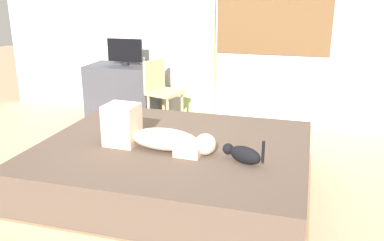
{
  "coord_description": "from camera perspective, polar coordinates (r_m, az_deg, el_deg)",
  "views": [
    {
      "loc": [
        1.18,
        -2.91,
        1.72
      ],
      "look_at": [
        0.23,
        0.36,
        0.63
      ],
      "focal_mm": 38.66,
      "sensor_mm": 36.0,
      "label": 1
    }
  ],
  "objects": [
    {
      "name": "ground_plane",
      "position": [
        3.58,
        -5.3,
        -10.99
      ],
      "size": [
        16.0,
        16.0,
        0.0
      ],
      "primitive_type": "plane",
      "color": "tan"
    },
    {
      "name": "back_wall_with_window",
      "position": [
        5.53,
        4.12,
        14.99
      ],
      "size": [
        6.4,
        0.14,
        2.9
      ],
      "color": "silver",
      "rests_on": "ground"
    },
    {
      "name": "bed",
      "position": [
        3.56,
        -2.45,
        -6.82
      ],
      "size": [
        2.26,
        1.91,
        0.48
      ],
      "color": "#997A56",
      "rests_on": "ground"
    },
    {
      "name": "person_lying",
      "position": [
        3.35,
        -5.32,
        -1.95
      ],
      "size": [
        0.94,
        0.3,
        0.34
      ],
      "color": "#CCB299",
      "rests_on": "bed"
    },
    {
      "name": "cat",
      "position": [
        3.1,
        7.05,
        -4.62
      ],
      "size": [
        0.33,
        0.21,
        0.21
      ],
      "color": "black",
      "rests_on": "bed"
    },
    {
      "name": "desk",
      "position": [
        5.72,
        -9.54,
        3.91
      ],
      "size": [
        0.9,
        0.56,
        0.74
      ],
      "color": "#38383D",
      "rests_on": "ground"
    },
    {
      "name": "tv_monitor",
      "position": [
        5.59,
        -9.24,
        9.38
      ],
      "size": [
        0.48,
        0.1,
        0.35
      ],
      "color": "black",
      "rests_on": "desk"
    },
    {
      "name": "cup",
      "position": [
        5.65,
        -6.85,
        8.19
      ],
      "size": [
        0.06,
        0.06,
        0.1
      ],
      "primitive_type": "cylinder",
      "color": "white",
      "rests_on": "desk"
    },
    {
      "name": "chair_by_desk",
      "position": [
        5.27,
        -4.35,
        4.46
      ],
      "size": [
        0.48,
        0.48,
        0.86
      ],
      "color": "tan",
      "rests_on": "ground"
    },
    {
      "name": "curtain_left",
      "position": [
        5.48,
        0.92,
        13.91
      ],
      "size": [
        0.44,
        0.06,
        2.69
      ],
      "primitive_type": "cube",
      "color": "#ADCC75",
      "rests_on": "ground"
    }
  ]
}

